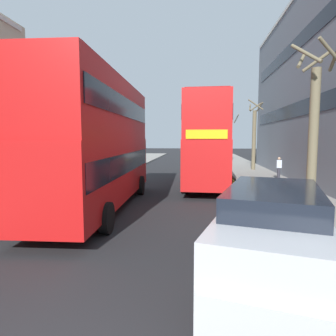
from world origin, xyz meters
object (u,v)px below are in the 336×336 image
object	(u,v)px
double_decker_bus_oncoming	(208,139)
taxi_minivan	(272,242)
double_decker_bus_away	(99,140)
pedestrian_far	(279,168)

from	to	relation	value
double_decker_bus_oncoming	taxi_minivan	bearing A→B (deg)	-86.40
double_decker_bus_away	taxi_minivan	size ratio (longest dim) A/B	2.12
double_decker_bus_away	double_decker_bus_oncoming	xyz separation A→B (m)	(4.89, 7.38, 0.00)
double_decker_bus_away	taxi_minivan	bearing A→B (deg)	-48.84
double_decker_bus_away	pedestrian_far	distance (m)	13.85
double_decker_bus_oncoming	pedestrian_far	bearing A→B (deg)	20.88
double_decker_bus_oncoming	pedestrian_far	xyz separation A→B (m)	(5.14, 1.96, -2.04)
double_decker_bus_away	pedestrian_far	xyz separation A→B (m)	(10.03, 9.34, -2.04)
pedestrian_far	taxi_minivan	bearing A→B (deg)	-104.95
double_decker_bus_away	pedestrian_far	bearing A→B (deg)	42.98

